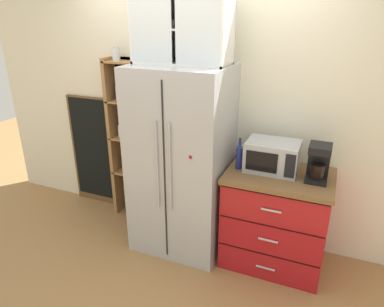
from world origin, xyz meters
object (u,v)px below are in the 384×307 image
(bottle_cobalt, at_px, (239,155))
(microwave, at_px, (272,156))
(mug_sage, at_px, (280,172))
(refrigerator, at_px, (182,161))
(chalkboard_menu, at_px, (94,151))
(coffee_maker, at_px, (319,162))

(bottle_cobalt, bearing_deg, microwave, 15.68)
(mug_sage, xyz_separation_m, bottle_cobalt, (-0.36, 0.04, 0.08))
(refrigerator, height_order, mug_sage, refrigerator)
(refrigerator, bearing_deg, bottle_cobalt, 1.81)
(chalkboard_menu, bearing_deg, refrigerator, -14.47)
(microwave, relative_size, bottle_cobalt, 1.59)
(chalkboard_menu, bearing_deg, coffee_maker, -6.49)
(microwave, height_order, mug_sage, microwave)
(coffee_maker, bearing_deg, bottle_cobalt, -176.96)
(coffee_maker, bearing_deg, refrigerator, -177.52)
(mug_sage, height_order, bottle_cobalt, bottle_cobalt)
(refrigerator, xyz_separation_m, chalkboard_menu, (-1.29, 0.33, -0.22))
(microwave, relative_size, mug_sage, 3.54)
(mug_sage, bearing_deg, bottle_cobalt, 174.14)
(refrigerator, height_order, chalkboard_menu, refrigerator)
(bottle_cobalt, bearing_deg, mug_sage, -5.86)
(refrigerator, relative_size, mug_sage, 14.15)
(coffee_maker, relative_size, bottle_cobalt, 1.12)
(chalkboard_menu, bearing_deg, bottle_cobalt, -9.81)
(microwave, relative_size, coffee_maker, 1.42)
(refrigerator, height_order, bottle_cobalt, refrigerator)
(refrigerator, bearing_deg, coffee_maker, 2.48)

